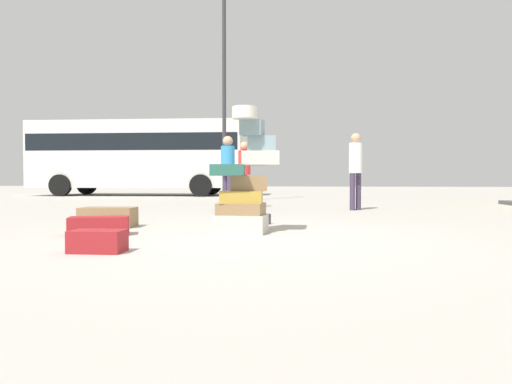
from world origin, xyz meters
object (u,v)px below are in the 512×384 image
suitcase_brown_left_side (108,217)px  suitcase_charcoal_behind_tower (244,219)px  suitcase_maroon_foreground_near (99,226)px  person_tourist_with_camera (356,164)px  person_passerby_in_red (228,166)px  suitcase_tower (246,186)px  parked_bus (139,153)px  person_bearded_onlooker (244,168)px  lamp_post (224,54)px  suitcase_maroon_foreground_far (98,241)px

suitcase_brown_left_side → suitcase_charcoal_behind_tower: 2.04m
suitcase_maroon_foreground_near → person_tourist_with_camera: size_ratio=0.41×
suitcase_brown_left_side → person_tourist_with_camera: bearing=42.8°
suitcase_maroon_foreground_near → person_passerby_in_red: bearing=60.8°
suitcase_tower → parked_bus: 15.13m
suitcase_charcoal_behind_tower → parked_bus: (-6.64, 12.28, 1.75)m
person_bearded_onlooker → person_tourist_with_camera: person_tourist_with_camera is taller
suitcase_tower → suitcase_charcoal_behind_tower: 1.29m
suitcase_brown_left_side → parked_bus: bearing=104.4°
suitcase_charcoal_behind_tower → lamp_post: 8.60m
suitcase_brown_left_side → person_bearded_onlooker: person_bearded_onlooker is taller
suitcase_brown_left_side → person_passerby_in_red: (1.08, 3.54, 0.84)m
suitcase_tower → parked_bus: size_ratio=0.18×
suitcase_charcoal_behind_tower → person_passerby_in_red: 3.07m
suitcase_charcoal_behind_tower → person_bearded_onlooker: size_ratio=0.45×
suitcase_charcoal_behind_tower → suitcase_maroon_foreground_far: bearing=-84.0°
person_tourist_with_camera → parked_bus: size_ratio=0.19×
lamp_post → suitcase_tower: bearing=-76.3°
suitcase_brown_left_side → suitcase_maroon_foreground_near: (0.33, -0.96, -0.03)m
lamp_post → person_tourist_with_camera: bearing=-42.6°
suitcase_tower → lamp_post: bearing=103.7°
person_bearded_onlooker → parked_bus: size_ratio=0.18×
person_passerby_in_red → person_tourist_with_camera: bearing=71.2°
suitcase_maroon_foreground_near → person_tourist_with_camera: person_tourist_with_camera is taller
suitcase_maroon_foreground_near → person_bearded_onlooker: person_bearded_onlooker is taller
suitcase_tower → person_tourist_with_camera: person_tourist_with_camera is taller
person_bearded_onlooker → lamp_post: (-1.13, 3.00, 3.61)m
parked_bus → lamp_post: lamp_post is taller
person_passerby_in_red → parked_bus: size_ratio=0.18×
person_passerby_in_red → parked_bus: parked_bus is taller
suitcase_brown_left_side → suitcase_charcoal_behind_tower: bearing=15.3°
person_bearded_onlooker → person_passerby_in_red: person_passerby_in_red is taller
suitcase_brown_left_side → suitcase_charcoal_behind_tower: (1.91, 0.73, -0.06)m
suitcase_brown_left_side → lamp_post: (0.10, 7.83, 4.44)m
suitcase_maroon_foreground_far → suitcase_tower: bearing=55.6°
lamp_post → person_bearded_onlooker: bearing=-69.4°
person_tourist_with_camera → parked_bus: 12.22m
suitcase_tower → suitcase_maroon_foreground_near: suitcase_tower is taller
parked_bus → suitcase_maroon_foreground_far: bearing=-73.0°
suitcase_tower → lamp_post: 9.38m
suitcase_maroon_foreground_far → parked_bus: bearing=107.8°
parked_bus → lamp_post: 7.60m
person_tourist_with_camera → suitcase_tower: bearing=21.2°
suitcase_tower → person_bearded_onlooker: size_ratio=1.01×
suitcase_charcoal_behind_tower → person_tourist_with_camera: 4.24m
suitcase_brown_left_side → suitcase_charcoal_behind_tower: suitcase_brown_left_side is taller
suitcase_brown_left_side → parked_bus: parked_bus is taller
suitcase_maroon_foreground_far → parked_bus: 16.41m
suitcase_tower → suitcase_charcoal_behind_tower: (-0.21, 1.16, -0.53)m
suitcase_maroon_foreground_far → suitcase_maroon_foreground_near: 1.47m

